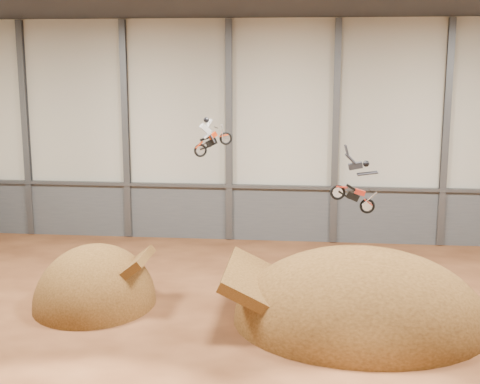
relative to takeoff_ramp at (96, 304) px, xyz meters
name	(u,v)px	position (x,y,z in m)	size (l,w,h in m)	color
floor	(266,332)	(8.32, -2.52, 0.00)	(40.00, 40.00, 0.00)	#4F2815
back_wall	(282,132)	(8.32, 12.48, 7.00)	(40.00, 0.10, 14.00)	beige
lower_band_back	(281,214)	(8.32, 12.38, 1.75)	(39.80, 0.18, 3.50)	#4A4D51
steel_rail	(281,187)	(8.32, 12.23, 3.55)	(39.80, 0.35, 0.20)	#47494F
steel_column_0	(26,130)	(-8.34, 12.28, 7.00)	(0.40, 0.36, 13.90)	#47494F
steel_column_1	(126,131)	(-1.68, 12.28, 7.00)	(0.40, 0.36, 13.90)	#47494F
steel_column_2	(229,132)	(4.99, 12.28, 7.00)	(0.40, 0.36, 13.90)	#47494F
steel_column_3	(336,133)	(11.66, 12.28, 7.00)	(0.40, 0.36, 13.90)	#47494F
steel_column_4	(446,134)	(18.32, 12.28, 7.00)	(0.40, 0.36, 13.90)	#47494F
takeoff_ramp	(96,304)	(0.00, 0.00, 0.00)	(5.73, 6.61, 5.73)	#442911
landing_ramp	(359,321)	(12.41, -0.89, 0.00)	(11.27, 9.97, 6.50)	#442911
fmx_rider_a	(216,132)	(5.78, 0.58, 8.28)	(1.89, 0.72, 1.71)	red
fmx_rider_b	(350,179)	(11.90, 0.63, 6.17)	(2.87, 0.82, 2.46)	red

